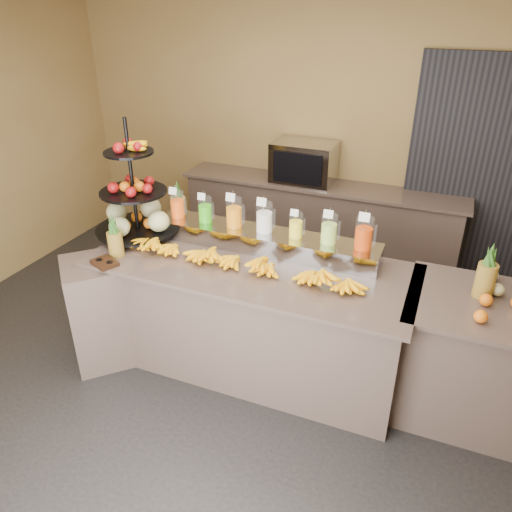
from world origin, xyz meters
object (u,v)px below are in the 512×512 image
Objects in this scene: condiment_caddy at (105,263)px; fruit_stand at (140,208)px; right_fruit_pile at (508,302)px; oven_warmer at (304,162)px; pitcher_tray at (264,240)px; banana_heap at (237,258)px.

fruit_stand is at bearing 92.56° from condiment_caddy.
right_fruit_pile is 2.75m from oven_warmer.
pitcher_tray is 1.69m from oven_warmer.
fruit_stand is 0.60m from condiment_caddy.
condiment_caddy is 2.52m from oven_warmer.
right_fruit_pile is at bearing 9.39° from condiment_caddy.
banana_heap is at bearing -177.04° from right_fruit_pile.
right_fruit_pile is at bearing -19.44° from fruit_stand.
fruit_stand reaches higher than banana_heap.
banana_heap is 2.02m from oven_warmer.
oven_warmer reaches higher than right_fruit_pile.
fruit_stand reaches higher than oven_warmer.
oven_warmer reaches higher than condiment_caddy.
right_fruit_pile is (1.77, -0.25, 0.00)m from pitcher_tray.
right_fruit_pile is (1.85, 0.10, 0.01)m from banana_heap.
banana_heap is 9.88× the size of condiment_caddy.
banana_heap is 1.85m from right_fruit_pile.
fruit_stand is at bearing -114.19° from oven_warmer.
oven_warmer is (0.82, 2.38, 0.20)m from condiment_caddy.
oven_warmer is at bearing 70.99° from condiment_caddy.
right_fruit_pile is at bearing -7.94° from pitcher_tray.
oven_warmer is at bearing 96.80° from pitcher_tray.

